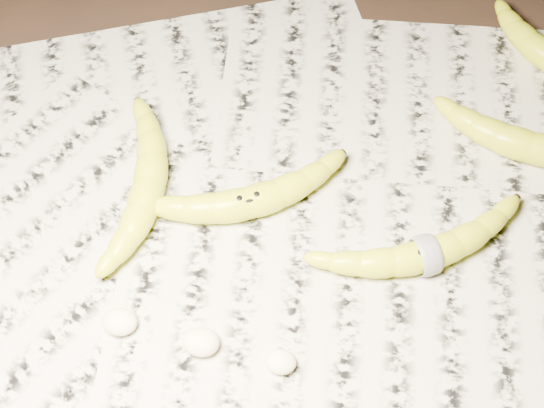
# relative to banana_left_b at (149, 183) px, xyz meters

# --- Properties ---
(ground) EXTENTS (3.00, 3.00, 0.00)m
(ground) POSITION_rel_banana_left_b_xyz_m (0.13, -0.07, -0.03)
(ground) COLOR black
(ground) RESTS_ON ground
(newspaper_patch) EXTENTS (0.90, 0.70, 0.01)m
(newspaper_patch) POSITION_rel_banana_left_b_xyz_m (0.12, -0.04, -0.02)
(newspaper_patch) COLOR #BDB7A2
(newspaper_patch) RESTS_ON ground
(banana_left_b) EXTENTS (0.07, 0.18, 0.04)m
(banana_left_b) POSITION_rel_banana_left_b_xyz_m (0.00, 0.00, 0.00)
(banana_left_b) COLOR #D1E21C
(banana_left_b) RESTS_ON newspaper_patch
(banana_center) EXTENTS (0.20, 0.13, 0.04)m
(banana_center) POSITION_rel_banana_left_b_xyz_m (0.10, -0.01, -0.00)
(banana_center) COLOR #D1E21C
(banana_center) RESTS_ON newspaper_patch
(banana_taped) EXTENTS (0.20, 0.13, 0.03)m
(banana_taped) POSITION_rel_banana_left_b_xyz_m (0.28, -0.04, -0.00)
(banana_taped) COLOR #D1E21C
(banana_taped) RESTS_ON newspaper_patch
(banana_upper_a) EXTENTS (0.19, 0.09, 0.04)m
(banana_upper_a) POSITION_rel_banana_left_b_xyz_m (0.39, 0.11, 0.00)
(banana_upper_a) COLOR #D1E21C
(banana_upper_a) RESTS_ON newspaper_patch
(measuring_tape) EXTENTS (0.02, 0.04, 0.04)m
(measuring_tape) POSITION_rel_banana_left_b_xyz_m (0.28, -0.04, -0.00)
(measuring_tape) COLOR white
(measuring_tape) RESTS_ON newspaper_patch
(flesh_chunk_a) EXTENTS (0.03, 0.03, 0.02)m
(flesh_chunk_a) POSITION_rel_banana_left_b_xyz_m (0.01, -0.15, -0.01)
(flesh_chunk_a) COLOR #F9F4C1
(flesh_chunk_a) RESTS_ON newspaper_patch
(flesh_chunk_b) EXTENTS (0.03, 0.03, 0.02)m
(flesh_chunk_b) POSITION_rel_banana_left_b_xyz_m (0.09, -0.16, -0.01)
(flesh_chunk_b) COLOR #F9F4C1
(flesh_chunk_b) RESTS_ON newspaper_patch
(flesh_chunk_c) EXTENTS (0.03, 0.02, 0.02)m
(flesh_chunk_c) POSITION_rel_banana_left_b_xyz_m (0.16, -0.16, -0.01)
(flesh_chunk_c) COLOR #F9F4C1
(flesh_chunk_c) RESTS_ON newspaper_patch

